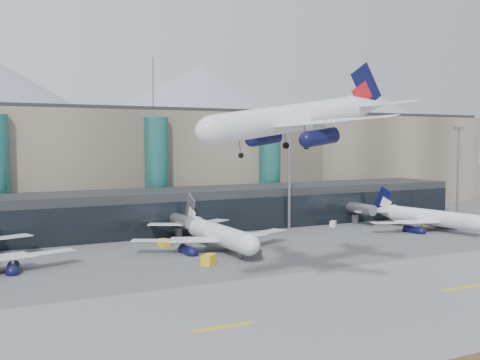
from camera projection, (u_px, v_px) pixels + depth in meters
name	position (u px, v px, depth m)	size (l,w,h in m)	color
ground	(295.00, 282.00, 93.05)	(900.00, 900.00, 0.00)	#515154
runway_strip	(357.00, 305.00, 79.86)	(400.00, 40.00, 0.04)	slate
runway_markings	(357.00, 305.00, 79.86)	(128.00, 1.00, 0.02)	gold
concourse	(161.00, 211.00, 143.45)	(170.00, 27.00, 10.00)	black
terminal_main	(29.00, 165.00, 159.31)	(130.00, 30.00, 31.00)	gray
terminal_east	(378.00, 158.00, 216.02)	(70.00, 30.00, 31.00)	gray
teal_towers	(81.00, 172.00, 150.09)	(116.40, 19.40, 46.00)	#246663
mountain_ridge	(21.00, 107.00, 431.55)	(910.00, 400.00, 110.00)	gray
lightmast_mid	(289.00, 171.00, 148.46)	(3.00, 1.20, 25.60)	slate
lightmast_right	(458.00, 168.00, 165.05)	(3.00, 1.20, 25.60)	slate
hero_jet	(306.00, 110.00, 81.86)	(32.47, 33.05, 10.66)	white
jet_parked_mid	(212.00, 227.00, 121.95)	(35.84, 34.84, 11.54)	white
jet_parked_right	(420.00, 212.00, 148.86)	(34.25, 34.13, 11.11)	white
veh_b	(164.00, 243.00, 124.23)	(2.65, 1.63, 1.53)	gold
veh_c	(252.00, 254.00, 111.30)	(3.40, 1.80, 1.89)	#49494E
veh_d	(333.00, 224.00, 153.29)	(2.43, 1.30, 1.39)	silver
veh_e	(428.00, 222.00, 155.17)	(2.63, 1.49, 1.49)	gold
veh_h	(209.00, 260.00, 105.86)	(3.29, 1.73, 1.82)	gold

